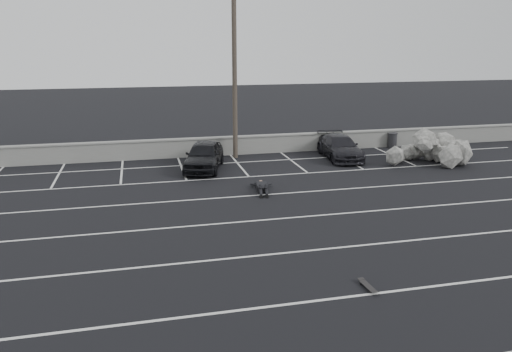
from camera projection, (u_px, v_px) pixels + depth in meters
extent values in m
plane|color=black|center=(281.00, 253.00, 15.36)|extent=(120.00, 120.00, 0.00)
cube|color=gray|center=(213.00, 147.00, 28.37)|extent=(50.00, 0.35, 1.00)
cube|color=gray|center=(212.00, 138.00, 28.23)|extent=(50.00, 0.45, 0.08)
cube|color=silver|center=(315.00, 301.00, 12.54)|extent=(36.00, 0.10, 0.01)
cube|color=silver|center=(281.00, 253.00, 15.36)|extent=(36.00, 0.10, 0.01)
cube|color=silver|center=(258.00, 220.00, 18.17)|extent=(36.00, 0.10, 0.01)
cube|color=silver|center=(241.00, 196.00, 20.99)|extent=(36.00, 0.10, 0.01)
cube|color=silver|center=(229.00, 178.00, 23.81)|extent=(36.00, 0.10, 0.01)
cube|color=silver|center=(219.00, 163.00, 26.62)|extent=(36.00, 0.10, 0.01)
cube|color=silver|center=(58.00, 175.00, 24.36)|extent=(0.10, 5.00, 0.01)
cube|color=silver|center=(122.00, 171.00, 25.03)|extent=(0.10, 5.00, 0.01)
cube|color=silver|center=(182.00, 168.00, 25.70)|extent=(0.10, 5.00, 0.01)
cube|color=silver|center=(239.00, 165.00, 26.38)|extent=(0.10, 5.00, 0.01)
cube|color=silver|center=(293.00, 162.00, 27.05)|extent=(0.10, 5.00, 0.01)
cube|color=silver|center=(344.00, 159.00, 27.72)|extent=(0.10, 5.00, 0.01)
cube|color=silver|center=(393.00, 156.00, 28.39)|extent=(0.10, 5.00, 0.01)
cube|color=silver|center=(440.00, 153.00, 29.06)|extent=(0.10, 5.00, 0.01)
imported|color=black|center=(204.00, 155.00, 25.30)|extent=(2.81, 4.49, 1.43)
imported|color=black|center=(340.00, 147.00, 27.69)|extent=(2.14, 4.48, 1.26)
cylinder|color=#4C4238|center=(235.00, 69.00, 26.73)|extent=(0.26, 0.26, 9.78)
cylinder|color=#27272A|center=(392.00, 141.00, 30.48)|extent=(0.58, 0.58, 0.87)
cylinder|color=#27272A|center=(393.00, 133.00, 30.36)|extent=(0.65, 0.65, 0.05)
cube|color=black|center=(368.00, 286.00, 13.17)|extent=(0.21, 0.70, 0.02)
cube|color=#27272A|center=(364.00, 283.00, 13.39)|extent=(0.14, 0.05, 0.04)
cube|color=#27272A|center=(372.00, 291.00, 12.96)|extent=(0.14, 0.05, 0.04)
cylinder|color=black|center=(361.00, 284.00, 13.37)|extent=(0.03, 0.05, 0.05)
cylinder|color=black|center=(366.00, 283.00, 13.42)|extent=(0.03, 0.05, 0.05)
cylinder|color=black|center=(369.00, 292.00, 12.94)|extent=(0.03, 0.05, 0.05)
cylinder|color=black|center=(375.00, 291.00, 12.99)|extent=(0.03, 0.05, 0.05)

